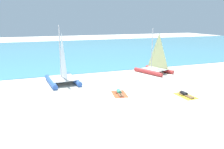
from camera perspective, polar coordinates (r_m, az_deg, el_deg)
ground_plane at (r=24.84m, az=-4.06°, el=-0.03°), size 120.00×120.00×0.00m
ocean_water at (r=44.94m, az=-11.53°, el=6.03°), size 120.00×40.00×0.05m
sailboat_red at (r=25.95m, az=10.76°, el=2.05°), size 3.63×4.44×5.00m
sailboat_blue at (r=21.82m, az=-12.41°, el=-0.09°), size 3.01×4.38×5.45m
towel_left at (r=18.42m, az=1.90°, el=-4.98°), size 1.40×2.05×0.01m
sunbather_left at (r=18.44m, az=1.86°, el=-4.55°), size 0.66×1.57×0.30m
towel_right at (r=18.92m, az=18.11°, el=-5.17°), size 1.17×1.94×0.01m
sunbather_right at (r=18.93m, az=18.01°, el=-4.76°), size 0.56×1.56×0.30m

